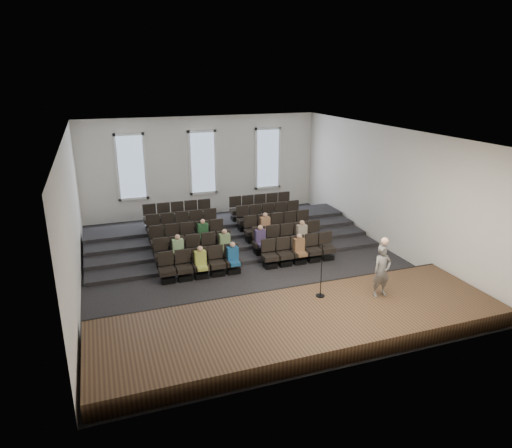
{
  "coord_description": "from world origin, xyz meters",
  "views": [
    {
      "loc": [
        -5.07,
        -15.36,
        6.98
      ],
      "look_at": [
        0.55,
        0.5,
        1.4
      ],
      "focal_mm": 32.0,
      "sensor_mm": 36.0,
      "label": 1
    }
  ],
  "objects": [
    {
      "name": "wall_right",
      "position": [
        6.02,
        0.0,
        2.5
      ],
      "size": [
        0.04,
        14.0,
        5.0
      ],
      "primitive_type": "cube",
      "color": "silver",
      "rests_on": "ground"
    },
    {
      "name": "windows",
      "position": [
        0.0,
        6.95,
        2.7
      ],
      "size": [
        8.44,
        0.1,
        3.24
      ],
      "color": "white",
      "rests_on": "wall_back"
    },
    {
      "name": "ceiling",
      "position": [
        0.0,
        0.0,
        5.01
      ],
      "size": [
        12.0,
        14.0,
        0.02
      ],
      "primitive_type": "cube",
      "color": "white",
      "rests_on": "ground"
    },
    {
      "name": "stage",
      "position": [
        0.0,
        -5.1,
        0.25
      ],
      "size": [
        11.8,
        3.6,
        0.5
      ],
      "primitive_type": "cube",
      "color": "#4D3821",
      "rests_on": "ground"
    },
    {
      "name": "wall_back",
      "position": [
        0.0,
        7.02,
        2.5
      ],
      "size": [
        12.0,
        0.04,
        5.0
      ],
      "primitive_type": "cube",
      "color": "silver",
      "rests_on": "ground"
    },
    {
      "name": "mic_stand",
      "position": [
        0.98,
        -4.2,
        1.0
      ],
      "size": [
        0.28,
        0.28,
        1.68
      ],
      "color": "black",
      "rests_on": "stage"
    },
    {
      "name": "ground",
      "position": [
        0.0,
        0.0,
        0.0
      ],
      "size": [
        14.0,
        14.0,
        0.0
      ],
      "primitive_type": "plane",
      "color": "black",
      "rests_on": "ground"
    },
    {
      "name": "audience",
      "position": [
        -0.08,
        0.34,
        0.81
      ],
      "size": [
        5.45,
        2.64,
        1.1
      ],
      "color": "#A5B147",
      "rests_on": "seating_rows"
    },
    {
      "name": "seating_rows",
      "position": [
        -0.0,
        1.54,
        0.68
      ],
      "size": [
        6.8,
        4.7,
        1.67
      ],
      "color": "black",
      "rests_on": "ground"
    },
    {
      "name": "risers",
      "position": [
        0.0,
        3.17,
        0.2
      ],
      "size": [
        11.8,
        4.8,
        0.6
      ],
      "color": "black",
      "rests_on": "ground"
    },
    {
      "name": "wall_left",
      "position": [
        -6.02,
        0.0,
        2.5
      ],
      "size": [
        0.04,
        14.0,
        5.0
      ],
      "primitive_type": "cube",
      "color": "silver",
      "rests_on": "ground"
    },
    {
      "name": "speaker",
      "position": [
        2.72,
        -4.77,
        1.31
      ],
      "size": [
        0.6,
        0.4,
        1.63
      ],
      "primitive_type": "imported",
      "rotation": [
        0.0,
        0.0,
        0.01
      ],
      "color": "#5F5D5A",
      "rests_on": "stage"
    },
    {
      "name": "stage_lip",
      "position": [
        0.0,
        -3.33,
        0.25
      ],
      "size": [
        11.8,
        0.06,
        0.52
      ],
      "primitive_type": "cube",
      "color": "black",
      "rests_on": "ground"
    },
    {
      "name": "wall_front",
      "position": [
        0.0,
        -7.02,
        2.5
      ],
      "size": [
        12.0,
        0.04,
        5.0
      ],
      "primitive_type": "cube",
      "color": "silver",
      "rests_on": "ground"
    }
  ]
}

